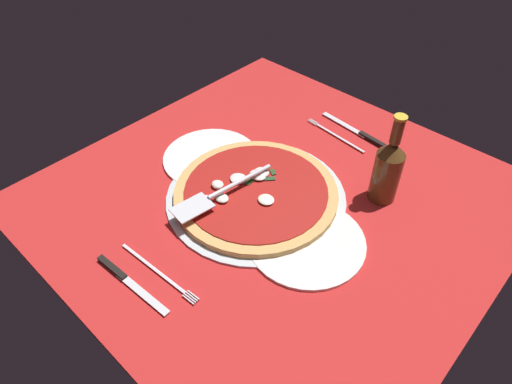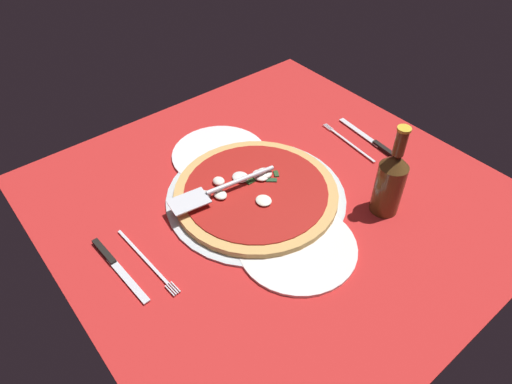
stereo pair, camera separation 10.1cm
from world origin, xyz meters
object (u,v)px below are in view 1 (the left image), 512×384
at_px(place_setting_near, 347,135).
at_px(beer_bottle, 388,169).
at_px(pizza, 255,192).
at_px(pizza_server, 220,193).
at_px(dinner_plate_right, 211,158).
at_px(dinner_plate_left, 306,242).
at_px(place_setting_far, 142,277).

distance_m(place_setting_near, beer_bottle, 0.25).
height_order(pizza, pizza_server, pizza_server).
bearing_deg(place_setting_near, dinner_plate_right, 64.43).
xyz_separation_m(dinner_plate_left, place_setting_near, (0.15, -0.36, -0.00)).
relative_size(place_setting_near, place_setting_far, 1.04).
height_order(pizza_server, place_setting_far, pizza_server).
distance_m(dinner_plate_left, pizza_server, 0.21).
bearing_deg(pizza_server, dinner_plate_left, 111.03).
height_order(dinner_plate_left, place_setting_near, place_setting_near).
distance_m(dinner_plate_right, place_setting_far, 0.37).
bearing_deg(dinner_plate_right, pizza_server, 144.18).
bearing_deg(pizza_server, dinner_plate_right, -117.43).
relative_size(dinner_plate_right, beer_bottle, 1.08).
bearing_deg(place_setting_far, pizza, 85.52).
bearing_deg(pizza, place_setting_far, 88.61).
height_order(dinner_plate_right, place_setting_far, place_setting_far).
bearing_deg(place_setting_near, dinner_plate_left, 118.44).
relative_size(dinner_plate_left, place_setting_far, 1.12).
distance_m(place_setting_near, place_setting_far, 0.64).
bearing_deg(dinner_plate_left, pizza_server, 12.64).
relative_size(pizza, place_setting_near, 1.64).
relative_size(pizza, pizza_server, 1.45).
height_order(dinner_plate_right, beer_bottle, beer_bottle).
relative_size(pizza, beer_bottle, 1.68).
height_order(pizza_server, place_setting_near, pizza_server).
xyz_separation_m(pizza, pizza_server, (0.04, 0.07, 0.03)).
distance_m(pizza_server, place_setting_far, 0.24).
height_order(pizza, beer_bottle, beer_bottle).
height_order(dinner_plate_left, pizza, pizza).
bearing_deg(place_setting_near, beer_bottle, 148.63).
relative_size(dinner_plate_left, pizza, 0.66).
distance_m(dinner_plate_right, beer_bottle, 0.42).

